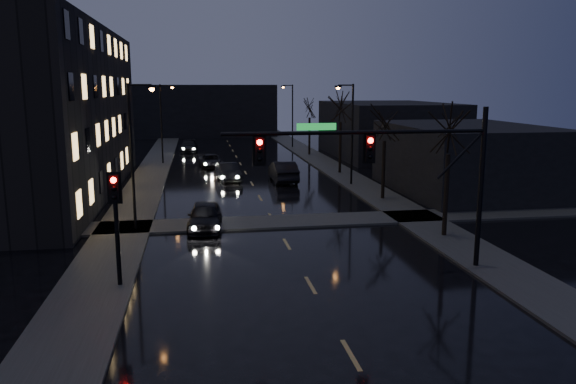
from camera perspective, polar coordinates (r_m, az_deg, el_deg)
name	(u,v)px	position (r m, az deg, el deg)	size (l,w,h in m)	color
sidewalk_left	(148,180)	(48.74, -14.04, 1.22)	(3.00, 140.00, 0.12)	#2D2D2B
sidewalk_right	(344,175)	(50.23, 5.67, 1.76)	(3.00, 140.00, 0.12)	#2D2D2B
sidewalk_cross	(275,222)	(32.67, -1.37, -3.06)	(40.00, 3.00, 0.12)	#2D2D2B
apartment_block	(24,112)	(44.67, -25.28, 7.35)	(12.00, 30.00, 12.00)	black
commercial_right_near	(466,159)	(44.02, 17.63, 3.25)	(10.00, 14.00, 5.00)	black
commercial_right_far	(388,129)	(64.74, 10.08, 6.28)	(12.00, 18.00, 6.00)	black
far_block	(204,110)	(91.03, -8.49, 8.20)	(22.00, 10.00, 8.00)	black
signal_mast	(398,159)	(23.59, 11.12, 3.27)	(11.11, 0.41, 7.00)	black
signal_pole_left	(116,213)	(22.68, -17.08, -2.06)	(0.35, 0.41, 4.53)	black
tree_near	(450,119)	(29.83, 16.15, 7.18)	(3.52, 3.52, 8.08)	black
tree_mid_a	(385,116)	(39.12, 9.84, 7.62)	(3.30, 3.30, 7.58)	black
tree_mid_b	(341,100)	(50.58, 5.40, 9.29)	(3.74, 3.74, 8.59)	black
tree_far	(310,102)	(64.23, 2.21, 9.14)	(3.43, 3.43, 7.88)	black
streetlight_l_near	(135,144)	(31.26, -15.23, 4.71)	(1.53, 0.28, 8.00)	black
streetlight_l_far	(163,117)	(58.11, -12.55, 7.45)	(1.53, 0.28, 8.00)	black
streetlight_r_mid	(350,126)	(44.66, 6.28, 6.73)	(1.53, 0.28, 8.00)	black
streetlight_r_far	(291,110)	(71.99, 0.29, 8.29)	(1.53, 0.28, 8.00)	black
oncoming_car_a	(205,216)	(31.35, -8.44, -2.44)	(1.81, 4.50, 1.53)	black
oncoming_car_b	(228,172)	(47.32, -6.08, 2.04)	(1.57, 4.49, 1.48)	black
oncoming_car_c	(211,161)	(55.23, -7.82, 3.14)	(2.13, 4.63, 1.29)	black
oncoming_car_d	(189,146)	(68.48, -10.05, 4.58)	(1.95, 4.80, 1.39)	black
lead_car	(283,171)	(46.54, -0.51, 2.10)	(1.82, 5.23, 1.72)	black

